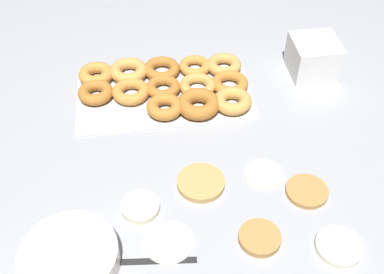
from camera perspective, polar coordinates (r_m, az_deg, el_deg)
ground_plane at (r=1.19m, az=3.18°, el=-4.61°), size 3.00×3.00×0.00m
pancake_0 at (r=1.18m, az=13.46°, el=-6.26°), size 0.10×0.10×0.01m
pancake_1 at (r=1.07m, az=-2.80°, el=-12.28°), size 0.11×0.11×0.01m
pancake_2 at (r=1.12m, az=-6.14°, el=-8.24°), size 0.09×0.09×0.02m
pancake_3 at (r=1.11m, az=17.00°, el=-12.28°), size 0.10×0.10×0.01m
pancake_4 at (r=1.08m, az=8.03°, el=-11.74°), size 0.09×0.09×0.02m
pancake_5 at (r=1.16m, az=1.06°, el=-5.42°), size 0.12×0.12×0.02m
pancake_6 at (r=1.20m, az=8.51°, el=-4.25°), size 0.10×0.10×0.01m
donut_tray at (r=1.41m, az=-2.68°, el=6.04°), size 0.50×0.30×0.05m
batter_bowl at (r=1.05m, az=-14.28°, el=-13.77°), size 0.20×0.20×0.05m
container_stack at (r=1.51m, az=14.20°, el=9.19°), size 0.14×0.14×0.11m
spatula at (r=1.06m, az=-10.43°, el=-14.41°), size 0.30×0.07×0.01m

